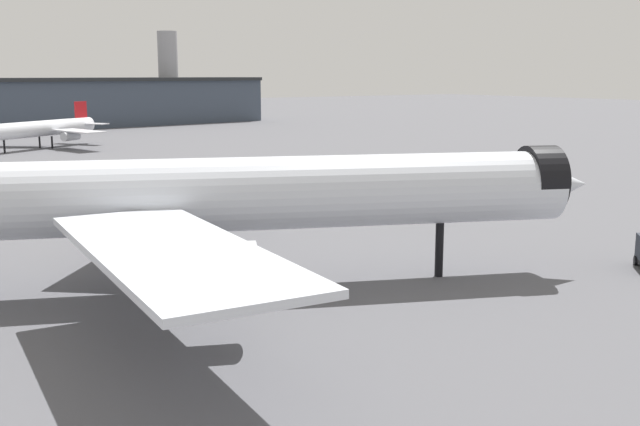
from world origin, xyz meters
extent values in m
plane|color=#56565B|center=(0.00, 0.00, 0.00)|extent=(900.00, 900.00, 0.00)
cylinder|color=silver|center=(-2.77, 0.55, 7.97)|extent=(56.16, 28.18, 6.13)
cone|color=silver|center=(24.13, -10.71, 7.97)|extent=(8.54, 8.15, 6.01)
cylinder|color=black|center=(23.00, -10.24, 8.43)|extent=(4.94, 6.78, 6.19)
cube|color=silver|center=(-0.66, 17.22, 7.20)|extent=(24.19, 25.98, 0.49)
cylinder|color=#B7BAC1|center=(-0.59, 13.77, 5.18)|extent=(8.83, 6.26, 3.37)
cube|color=silver|center=(-13.17, -12.64, 7.20)|extent=(11.46, 26.92, 0.49)
cylinder|color=#B7BAC1|center=(-10.66, -10.28, 5.18)|extent=(8.83, 6.26, 3.37)
cylinder|color=black|center=(14.44, -6.66, 2.45)|extent=(0.74, 0.74, 4.91)
cylinder|color=black|center=(-4.21, 4.65, 2.45)|extent=(0.74, 0.74, 4.91)
cylinder|color=black|center=(-6.70, -1.29, 2.45)|extent=(0.74, 0.74, 4.91)
cylinder|color=silver|center=(13.92, 132.88, 4.89)|extent=(31.33, 21.62, 3.76)
cone|color=silver|center=(28.58, 142.09, 4.89)|extent=(6.05, 5.63, 3.58)
cube|color=silver|center=(21.33, 126.11, 4.42)|extent=(9.18, 16.47, 0.30)
cylinder|color=#B7BAC1|center=(19.63, 127.25, 3.18)|extent=(5.21, 4.33, 2.07)
cube|color=silver|center=(11.03, 142.50, 4.42)|extent=(15.52, 14.24, 0.30)
cylinder|color=#B7BAC1|center=(11.32, 140.47, 3.18)|extent=(5.21, 4.33, 2.07)
cube|color=red|center=(26.23, 140.62, 7.91)|extent=(3.72, 2.53, 6.02)
cube|color=silver|center=(28.98, 137.55, 5.27)|extent=(5.96, 6.94, 0.23)
cube|color=silver|center=(24.66, 144.42, 5.27)|extent=(5.96, 6.94, 0.23)
cylinder|color=black|center=(4.53, 126.98, 1.51)|extent=(0.45, 0.45, 3.01)
cylinder|color=black|center=(16.43, 132.13, 1.51)|extent=(0.45, 0.45, 3.01)
cylinder|color=black|center=(14.33, 135.48, 1.51)|extent=(0.45, 0.45, 3.01)
cube|color=#3D4756|center=(22.97, 198.77, 7.71)|extent=(180.44, 43.77, 15.43)
cube|color=#232628|center=(22.97, 198.77, 16.03)|extent=(180.70, 45.71, 1.20)
cylinder|color=#939399|center=(77.67, 206.25, 16.52)|extent=(7.07, 7.07, 33.04)
cylinder|color=black|center=(32.64, -14.06, 0.45)|extent=(0.83, 0.83, 0.90)
cube|color=black|center=(34.10, 17.78, 0.50)|extent=(3.58, 2.78, 0.30)
cube|color=#E5B70C|center=(34.98, 18.18, 1.25)|extent=(1.83, 1.99, 1.20)
cube|color=#1E2D38|center=(35.50, 18.41, 1.49)|extent=(0.63, 1.26, 0.60)
cube|color=#E5B70C|center=(33.58, 17.54, 1.10)|extent=(2.41, 2.25, 0.90)
cylinder|color=black|center=(34.79, 18.97, 0.35)|extent=(0.75, 0.54, 0.70)
cylinder|color=black|center=(35.46, 17.51, 0.35)|extent=(0.75, 0.54, 0.70)
cylinder|color=black|center=(32.75, 18.04, 0.35)|extent=(0.75, 0.54, 0.70)
cylinder|color=black|center=(33.42, 16.59, 0.35)|extent=(0.75, 0.54, 0.70)
cone|color=#F2600C|center=(0.64, 40.85, 0.29)|extent=(0.47, 0.47, 0.58)
camera|label=1|loc=(-30.29, -54.50, 17.75)|focal=42.03mm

